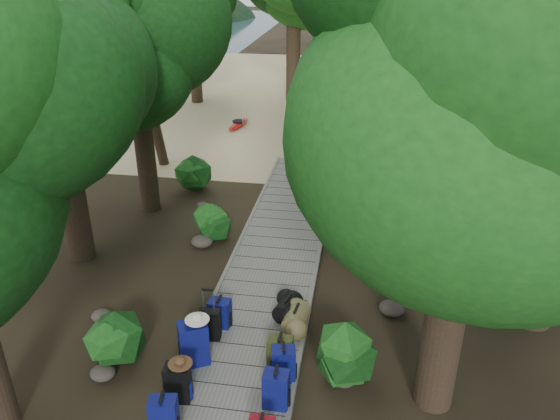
% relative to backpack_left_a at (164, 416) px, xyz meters
% --- Properties ---
extents(ground, '(120.00, 120.00, 0.00)m').
position_rel_backpack_left_a_xyz_m(ground, '(0.73, 4.60, -0.48)').
color(ground, '#322719').
rests_on(ground, ground).
extents(sand_beach, '(40.00, 22.00, 0.02)m').
position_rel_backpack_left_a_xyz_m(sand_beach, '(0.73, 20.60, -0.47)').
color(sand_beach, tan).
rests_on(sand_beach, ground).
extents(boardwalk, '(2.00, 12.00, 0.12)m').
position_rel_backpack_left_a_xyz_m(boardwalk, '(0.73, 5.60, -0.42)').
color(boardwalk, gray).
rests_on(boardwalk, ground).
extents(backpack_left_a, '(0.43, 0.33, 0.73)m').
position_rel_backpack_left_a_xyz_m(backpack_left_a, '(0.00, 0.00, 0.00)').
color(backpack_left_a, navy).
rests_on(backpack_left_a, boardwalk).
extents(backpack_left_b, '(0.40, 0.30, 0.71)m').
position_rel_backpack_left_a_xyz_m(backpack_left_b, '(-0.04, 0.70, -0.01)').
color(backpack_left_b, black).
rests_on(backpack_left_b, boardwalk).
extents(backpack_left_c, '(0.57, 0.52, 0.87)m').
position_rel_backpack_left_a_xyz_m(backpack_left_c, '(-0.04, 1.54, 0.07)').
color(backpack_left_c, navy).
rests_on(backpack_left_c, boardwalk).
extents(backpack_left_d, '(0.41, 0.31, 0.59)m').
position_rel_backpack_left_a_xyz_m(backpack_left_d, '(0.13, 2.59, -0.07)').
color(backpack_left_d, navy).
rests_on(backpack_left_d, boardwalk).
extents(backpack_right_b, '(0.39, 0.28, 0.70)m').
position_rel_backpack_left_a_xyz_m(backpack_right_b, '(1.47, 0.80, -0.02)').
color(backpack_right_b, navy).
rests_on(backpack_right_b, boardwalk).
extents(backpack_right_c, '(0.43, 0.34, 0.65)m').
position_rel_backpack_left_a_xyz_m(backpack_right_c, '(1.49, 1.40, -0.04)').
color(backpack_right_c, navy).
rests_on(backpack_right_c, boardwalk).
extents(backpack_right_d, '(0.41, 0.30, 0.62)m').
position_rel_backpack_left_a_xyz_m(backpack_right_d, '(1.39, 1.66, -0.06)').
color(backpack_right_d, '#3B4018').
rests_on(backpack_right_d, boardwalk).
extents(duffel_right_khaki, '(0.49, 0.67, 0.42)m').
position_rel_backpack_left_a_xyz_m(duffel_right_khaki, '(1.53, 2.72, -0.16)').
color(duffel_right_khaki, olive).
rests_on(duffel_right_khaki, boardwalk).
extents(duffel_right_black, '(0.54, 0.70, 0.39)m').
position_rel_backpack_left_a_xyz_m(duffel_right_black, '(1.32, 3.05, -0.17)').
color(duffel_right_black, black).
rests_on(duffel_right_black, boardwalk).
extents(suitcase_on_boardwalk, '(0.39, 0.23, 0.58)m').
position_rel_backpack_left_a_xyz_m(suitcase_on_boardwalk, '(0.05, 2.20, -0.07)').
color(suitcase_on_boardwalk, black).
rests_on(suitcase_on_boardwalk, boardwalk).
extents(lone_suitcase_on_sand, '(0.41, 0.23, 0.63)m').
position_rel_backpack_left_a_xyz_m(lone_suitcase_on_sand, '(1.07, 12.64, -0.15)').
color(lone_suitcase_on_sand, black).
rests_on(lone_suitcase_on_sand, sand_beach).
extents(hat_brown, '(0.37, 0.37, 0.11)m').
position_rel_backpack_left_a_xyz_m(hat_brown, '(0.04, 0.69, 0.40)').
color(hat_brown, '#51351E').
rests_on(hat_brown, backpack_left_b).
extents(hat_white, '(0.40, 0.40, 0.13)m').
position_rel_backpack_left_a_xyz_m(hat_white, '(0.05, 1.55, 0.58)').
color(hat_white, silver).
rests_on(hat_white, backpack_left_c).
extents(kayak, '(1.37, 3.57, 0.35)m').
position_rel_backpack_left_a_xyz_m(kayak, '(-2.42, 15.11, -0.29)').
color(kayak, red).
rests_on(kayak, sand_beach).
extents(sun_lounger, '(0.87, 2.03, 0.63)m').
position_rel_backpack_left_a_xyz_m(sun_lounger, '(3.52, 13.78, -0.15)').
color(sun_lounger, silver).
rests_on(sun_lounger, sand_beach).
extents(tree_right_a, '(5.04, 5.04, 8.40)m').
position_rel_backpack_left_a_xyz_m(tree_right_a, '(3.86, 1.40, 3.72)').
color(tree_right_a, black).
rests_on(tree_right_a, ground).
extents(tree_right_c, '(4.56, 4.56, 7.88)m').
position_rel_backpack_left_a_xyz_m(tree_right_c, '(3.91, 6.07, 3.46)').
color(tree_right_c, black).
rests_on(tree_right_c, ground).
extents(tree_right_d, '(5.49, 5.49, 10.07)m').
position_rel_backpack_left_a_xyz_m(tree_right_d, '(6.59, 8.22, 4.55)').
color(tree_right_d, black).
rests_on(tree_right_d, ground).
extents(tree_right_e, '(5.11, 5.11, 9.20)m').
position_rel_backpack_left_a_xyz_m(tree_right_e, '(5.36, 11.82, 4.11)').
color(tree_right_e, black).
rests_on(tree_right_e, ground).
extents(tree_right_f, '(5.26, 5.26, 9.39)m').
position_rel_backpack_left_a_xyz_m(tree_right_f, '(7.44, 14.24, 4.21)').
color(tree_right_f, black).
rests_on(tree_right_f, ground).
extents(tree_left_b, '(4.63, 4.63, 8.33)m').
position_rel_backpack_left_a_xyz_m(tree_left_b, '(-3.71, 4.70, 3.68)').
color(tree_left_b, black).
rests_on(tree_left_b, ground).
extents(tree_left_c, '(4.19, 4.19, 7.29)m').
position_rel_backpack_left_a_xyz_m(tree_left_c, '(-3.10, 7.44, 3.16)').
color(tree_left_c, black).
rests_on(tree_left_c, ground).
extents(tree_back_d, '(4.48, 4.48, 7.47)m').
position_rel_backpack_left_a_xyz_m(tree_back_d, '(-5.21, 18.71, 3.25)').
color(tree_back_d, black).
rests_on(tree_back_d, ground).
extents(palm_right_a, '(4.90, 4.90, 8.36)m').
position_rel_backpack_left_a_xyz_m(palm_right_a, '(3.53, 10.39, 3.70)').
color(palm_right_a, '#113A10').
rests_on(palm_right_a, ground).
extents(palm_right_b, '(3.93, 3.93, 7.60)m').
position_rel_backpack_left_a_xyz_m(palm_right_b, '(5.91, 15.31, 3.31)').
color(palm_right_b, '#113A10').
rests_on(palm_right_b, ground).
extents(palm_right_c, '(4.62, 4.62, 7.35)m').
position_rel_backpack_left_a_xyz_m(palm_right_c, '(2.88, 17.39, 3.19)').
color(palm_right_c, '#113A10').
rests_on(palm_right_c, ground).
extents(palm_left_a, '(4.50, 4.50, 7.16)m').
position_rel_backpack_left_a_xyz_m(palm_left_a, '(-4.18, 10.66, 3.09)').
color(palm_left_a, '#113A10').
rests_on(palm_left_a, ground).
extents(rock_left_a, '(0.42, 0.38, 0.23)m').
position_rel_backpack_left_a_xyz_m(rock_left_a, '(-1.47, 1.05, -0.37)').
color(rock_left_a, '#4C473F').
rests_on(rock_left_a, ground).
extents(rock_left_b, '(0.40, 0.36, 0.22)m').
position_rel_backpack_left_a_xyz_m(rock_left_b, '(-2.18, 2.51, -0.37)').
color(rock_left_b, '#4C473F').
rests_on(rock_left_b, ground).
extents(rock_left_c, '(0.52, 0.46, 0.28)m').
position_rel_backpack_left_a_xyz_m(rock_left_c, '(-1.11, 5.59, -0.34)').
color(rock_left_c, '#4C473F').
rests_on(rock_left_c, ground).
extents(rock_left_d, '(0.29, 0.26, 0.16)m').
position_rel_backpack_left_a_xyz_m(rock_left_d, '(-1.73, 7.69, -0.40)').
color(rock_left_d, '#4C473F').
rests_on(rock_left_d, ground).
extents(rock_right_a, '(0.38, 0.34, 0.21)m').
position_rel_backpack_left_a_xyz_m(rock_right_a, '(2.46, 1.53, -0.38)').
color(rock_right_a, '#4C473F').
rests_on(rock_right_a, ground).
extents(rock_right_b, '(0.50, 0.45, 0.27)m').
position_rel_backpack_left_a_xyz_m(rock_right_b, '(3.28, 3.59, -0.35)').
color(rock_right_b, '#4C473F').
rests_on(rock_right_b, ground).
extents(rock_right_c, '(0.31, 0.28, 0.17)m').
position_rel_backpack_left_a_xyz_m(rock_right_c, '(2.42, 5.78, -0.40)').
color(rock_right_c, '#4C473F').
rests_on(rock_right_c, ground).
extents(rock_right_d, '(0.48, 0.44, 0.27)m').
position_rel_backpack_left_a_xyz_m(rock_right_d, '(3.88, 8.33, -0.35)').
color(rock_right_d, '#4C473F').
rests_on(rock_right_d, ground).
extents(shrub_left_a, '(1.06, 1.06, 0.95)m').
position_rel_backpack_left_a_xyz_m(shrub_left_a, '(-1.33, 1.44, -0.01)').
color(shrub_left_a, '#174B16').
rests_on(shrub_left_a, ground).
extents(shrub_left_b, '(1.02, 1.02, 0.92)m').
position_rel_backpack_left_a_xyz_m(shrub_left_b, '(-1.06, 6.05, -0.03)').
color(shrub_left_b, '#174B16').
rests_on(shrub_left_b, ground).
extents(shrub_left_c, '(1.23, 1.23, 1.11)m').
position_rel_backpack_left_a_xyz_m(shrub_left_c, '(-2.39, 8.74, 0.07)').
color(shrub_left_c, '#174B16').
rests_on(shrub_left_c, ground).
extents(shrub_right_a, '(1.15, 1.15, 1.03)m').
position_rel_backpack_left_a_xyz_m(shrub_right_a, '(2.58, 1.64, 0.03)').
color(shrub_right_a, '#174B16').
rests_on(shrub_right_a, ground).
extents(shrub_right_b, '(1.21, 1.21, 1.09)m').
position_rel_backpack_left_a_xyz_m(shrub_right_b, '(3.43, 6.32, 0.06)').
color(shrub_right_b, '#174B16').
rests_on(shrub_right_b, ground).
extents(shrub_right_c, '(0.77, 0.77, 0.69)m').
position_rel_backpack_left_a_xyz_m(shrub_right_c, '(3.12, 10.36, -0.14)').
color(shrub_right_c, '#174B16').
rests_on(shrub_right_c, ground).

